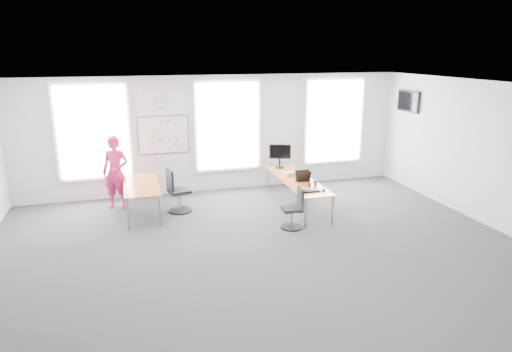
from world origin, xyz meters
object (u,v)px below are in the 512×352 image
object	(u,v)px
desk_right	(297,181)
keyboard	(309,191)
monitor	(280,154)
person	(116,172)
chair_right	(294,211)
headphones	(312,184)
chair_left	(177,193)
desk_left	(141,187)

from	to	relation	value
desk_right	keyboard	size ratio (longest dim) A/B	5.99
keyboard	monitor	world-z (taller)	monitor
desk_right	person	size ratio (longest dim) A/B	1.60
chair_right	person	bearing A→B (deg)	-118.25
person	headphones	bearing A→B (deg)	-1.12
chair_left	headphones	bearing A→B (deg)	-120.42
chair_right	keyboard	xyz separation A→B (m)	(0.44, 0.28, 0.30)
desk_left	chair_left	bearing A→B (deg)	-7.01
keyboard	monitor	size ratio (longest dim) A/B	0.75
desk_left	chair_left	world-z (taller)	chair_left
desk_right	chair_right	size ratio (longest dim) A/B	3.18
chair_left	keyboard	size ratio (longest dim) A/B	2.22
monitor	person	bearing A→B (deg)	-161.17
person	chair_left	bearing A→B (deg)	-7.28
monitor	chair_right	bearing A→B (deg)	-83.61
headphones	monitor	world-z (taller)	monitor
monitor	desk_right	bearing A→B (deg)	-70.28
monitor	keyboard	bearing A→B (deg)	-73.28
desk_right	desk_left	world-z (taller)	desk_left
desk_right	person	world-z (taller)	person
chair_right	desk_left	bearing A→B (deg)	-114.94
chair_right	monitor	size ratio (longest dim) A/B	1.41
desk_right	desk_left	distance (m)	3.57
desk_left	desk_right	bearing A→B (deg)	-8.21
keyboard	desk_right	bearing A→B (deg)	81.37
chair_right	headphones	size ratio (longest dim) A/B	4.68
chair_left	person	size ratio (longest dim) A/B	0.59
chair_right	keyboard	world-z (taller)	chair_right
desk_right	chair_left	size ratio (longest dim) A/B	2.70
chair_left	person	xyz separation A→B (m)	(-1.31, 0.69, 0.41)
desk_right	headphones	size ratio (longest dim) A/B	14.89
chair_right	monitor	bearing A→B (deg)	173.44
chair_left	desk_right	bearing A→B (deg)	-110.34
desk_right	person	distance (m)	4.23
desk_right	chair_left	distance (m)	2.80
person	monitor	size ratio (longest dim) A/B	2.80
desk_right	chair_left	xyz separation A→B (m)	(-2.76, 0.41, -0.18)
headphones	keyboard	bearing A→B (deg)	-131.22
chair_left	person	distance (m)	1.54
desk_left	monitor	distance (m)	3.59
desk_right	monitor	xyz separation A→B (m)	(-0.03, 1.16, 0.41)
chair_left	monitor	size ratio (longest dim) A/B	1.66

